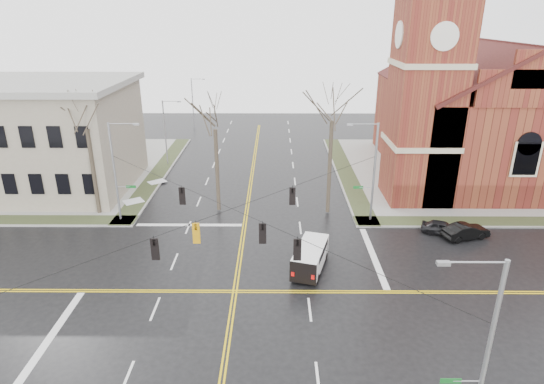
{
  "coord_description": "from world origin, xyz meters",
  "views": [
    {
      "loc": [
        2.74,
        -26.49,
        17.77
      ],
      "look_at": [
        2.51,
        6.0,
        4.99
      ],
      "focal_mm": 30.0,
      "sensor_mm": 36.0,
      "label": 1
    }
  ],
  "objects_px": {
    "signal_pole_ne": "(372,170)",
    "tree_ne": "(332,114)",
    "signal_pole_se": "(484,350)",
    "church": "(471,103)",
    "signal_pole_nw": "(116,169)",
    "cargo_van": "(311,255)",
    "parked_car_a": "(442,228)",
    "parked_car_b": "(466,231)",
    "streetlight_north_a": "(166,130)",
    "tree_nw_near": "(215,124)",
    "tree_nw_far": "(86,123)",
    "streetlight_north_b": "(193,101)"
  },
  "relations": [
    {
      "from": "signal_pole_ne",
      "to": "parked_car_b",
      "type": "relative_size",
      "value": 2.23
    },
    {
      "from": "signal_pole_se",
      "to": "streetlight_north_a",
      "type": "bearing_deg",
      "value": 119.09
    },
    {
      "from": "church",
      "to": "tree_nw_far",
      "type": "height_order",
      "value": "church"
    },
    {
      "from": "tree_nw_far",
      "to": "cargo_van",
      "type": "bearing_deg",
      "value": -26.75
    },
    {
      "from": "signal_pole_ne",
      "to": "cargo_van",
      "type": "distance_m",
      "value": 10.93
    },
    {
      "from": "cargo_van",
      "to": "tree_ne",
      "type": "relative_size",
      "value": 0.4
    },
    {
      "from": "parked_car_b",
      "to": "tree_ne",
      "type": "distance_m",
      "value": 15.12
    },
    {
      "from": "tree_ne",
      "to": "signal_pole_se",
      "type": "bearing_deg",
      "value": -81.83
    },
    {
      "from": "signal_pole_nw",
      "to": "parked_car_a",
      "type": "xyz_separation_m",
      "value": [
        28.5,
        -2.64,
        -4.36
      ]
    },
    {
      "from": "signal_pole_nw",
      "to": "parked_car_b",
      "type": "distance_m",
      "value": 30.69
    },
    {
      "from": "streetlight_north_a",
      "to": "tree_ne",
      "type": "height_order",
      "value": "tree_ne"
    },
    {
      "from": "streetlight_north_a",
      "to": "tree_nw_far",
      "type": "distance_m",
      "value": 16.03
    },
    {
      "from": "streetlight_north_a",
      "to": "tree_nw_near",
      "type": "xyz_separation_m",
      "value": [
        7.97,
        -14.27,
        4.07
      ]
    },
    {
      "from": "tree_nw_near",
      "to": "signal_pole_ne",
      "type": "bearing_deg",
      "value": -9.03
    },
    {
      "from": "signal_pole_se",
      "to": "tree_nw_far",
      "type": "xyz_separation_m",
      "value": [
        -25.3,
        24.42,
        3.83
      ]
    },
    {
      "from": "tree_nw_near",
      "to": "church",
      "type": "bearing_deg",
      "value": 21.94
    },
    {
      "from": "signal_pole_ne",
      "to": "tree_ne",
      "type": "height_order",
      "value": "tree_ne"
    },
    {
      "from": "streetlight_north_a",
      "to": "cargo_van",
      "type": "xyz_separation_m",
      "value": [
        16.07,
        -24.86,
        -3.36
      ]
    },
    {
      "from": "church",
      "to": "parked_car_a",
      "type": "bearing_deg",
      "value": -115.48
    },
    {
      "from": "parked_car_a",
      "to": "signal_pole_ne",
      "type": "bearing_deg",
      "value": 86.83
    },
    {
      "from": "tree_ne",
      "to": "parked_car_b",
      "type": "bearing_deg",
      "value": -25.07
    },
    {
      "from": "church",
      "to": "tree_nw_near",
      "type": "height_order",
      "value": "church"
    },
    {
      "from": "church",
      "to": "signal_pole_ne",
      "type": "xyz_separation_m",
      "value": [
        -13.44,
        -13.28,
        -3.48
      ]
    },
    {
      "from": "tree_nw_near",
      "to": "signal_pole_nw",
      "type": "bearing_deg",
      "value": -165.55
    },
    {
      "from": "streetlight_north_a",
      "to": "signal_pole_se",
      "type": "bearing_deg",
      "value": -60.91
    },
    {
      "from": "signal_pole_se",
      "to": "streetlight_north_a",
      "type": "distance_m",
      "value": 45.2
    },
    {
      "from": "signal_pole_ne",
      "to": "tree_nw_near",
      "type": "relative_size",
      "value": 0.76
    },
    {
      "from": "streetlight_north_a",
      "to": "streetlight_north_b",
      "type": "bearing_deg",
      "value": 90.0
    },
    {
      "from": "church",
      "to": "signal_pole_nw",
      "type": "relative_size",
      "value": 3.06
    },
    {
      "from": "church",
      "to": "signal_pole_ne",
      "type": "distance_m",
      "value": 19.22
    },
    {
      "from": "church",
      "to": "signal_pole_se",
      "type": "bearing_deg",
      "value": -110.33
    },
    {
      "from": "signal_pole_ne",
      "to": "signal_pole_nw",
      "type": "xyz_separation_m",
      "value": [
        -22.64,
        0.0,
        0.0
      ]
    },
    {
      "from": "signal_pole_ne",
      "to": "signal_pole_nw",
      "type": "height_order",
      "value": "same"
    },
    {
      "from": "church",
      "to": "tree_ne",
      "type": "xyz_separation_m",
      "value": [
        -17.0,
        -11.53,
        1.08
      ]
    },
    {
      "from": "streetlight_north_a",
      "to": "tree_nw_far",
      "type": "relative_size",
      "value": 0.66
    },
    {
      "from": "parked_car_b",
      "to": "cargo_van",
      "type": "bearing_deg",
      "value": 92.36
    },
    {
      "from": "church",
      "to": "cargo_van",
      "type": "height_order",
      "value": "church"
    },
    {
      "from": "streetlight_north_a",
      "to": "cargo_van",
      "type": "height_order",
      "value": "streetlight_north_a"
    },
    {
      "from": "streetlight_north_a",
      "to": "streetlight_north_b",
      "type": "height_order",
      "value": "same"
    },
    {
      "from": "church",
      "to": "signal_pole_nw",
      "type": "bearing_deg",
      "value": -159.79
    },
    {
      "from": "tree_ne",
      "to": "cargo_van",
      "type": "bearing_deg",
      "value": -103.06
    },
    {
      "from": "signal_pole_nw",
      "to": "tree_nw_near",
      "type": "height_order",
      "value": "tree_nw_near"
    },
    {
      "from": "cargo_van",
      "to": "parked_car_a",
      "type": "bearing_deg",
      "value": 42.21
    },
    {
      "from": "signal_pole_ne",
      "to": "parked_car_a",
      "type": "distance_m",
      "value": 7.76
    },
    {
      "from": "streetlight_north_a",
      "to": "parked_car_a",
      "type": "bearing_deg",
      "value": -34.51
    },
    {
      "from": "church",
      "to": "parked_car_b",
      "type": "distance_m",
      "value": 19.36
    },
    {
      "from": "signal_pole_ne",
      "to": "parked_car_b",
      "type": "distance_m",
      "value": 9.34
    },
    {
      "from": "streetlight_north_b",
      "to": "tree_nw_far",
      "type": "xyz_separation_m",
      "value": [
        -3.33,
        -35.08,
        4.31
      ]
    },
    {
      "from": "signal_pole_se",
      "to": "parked_car_b",
      "type": "relative_size",
      "value": 2.23
    },
    {
      "from": "streetlight_north_b",
      "to": "cargo_van",
      "type": "height_order",
      "value": "streetlight_north_b"
    }
  ]
}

